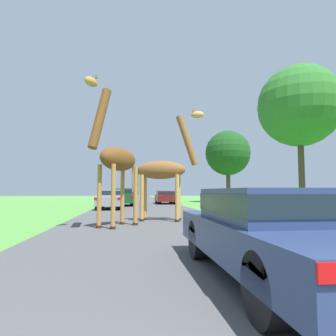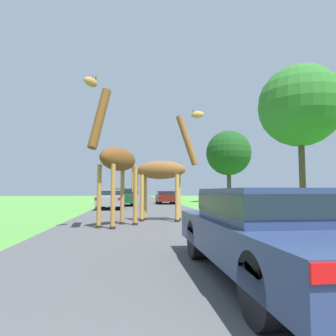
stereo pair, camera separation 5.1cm
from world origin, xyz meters
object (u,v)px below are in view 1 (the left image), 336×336
car_queue_right (165,197)px  giraffe_companion (116,158)px  tree_centre_back (228,153)px  car_queue_left (111,199)px  car_far_ahead (123,196)px  giraffe_near_road (164,169)px  car_lead_maroon (278,229)px  tree_left_edge (299,106)px

car_queue_right → giraffe_companion: bearing=-101.7°
giraffe_companion → tree_centre_back: size_ratio=0.63×
giraffe_companion → car_queue_right: size_ratio=1.20×
car_queue_left → car_far_ahead: car_far_ahead is taller
car_queue_left → car_far_ahead: (0.74, 4.69, 0.06)m
giraffe_companion → car_far_ahead: giraffe_companion is taller
car_far_ahead → tree_centre_back: (11.56, 6.40, 4.76)m
giraffe_near_road → car_lead_maroon: size_ratio=1.00×
car_queue_right → car_queue_left: car_queue_left is taller
giraffe_companion → tree_centre_back: 24.95m
car_queue_left → tree_centre_back: size_ratio=0.52×
tree_centre_back → giraffe_near_road: bearing=-115.3°
car_queue_left → car_far_ahead: bearing=81.0°
car_far_ahead → tree_left_edge: 15.43m
giraffe_companion → tree_left_edge: bearing=-113.1°
car_far_ahead → tree_centre_back: size_ratio=0.53×
car_queue_right → tree_centre_back: bearing=21.7°
car_lead_maroon → car_queue_right: (1.27, 25.54, -0.03)m
car_queue_right → car_far_ahead: size_ratio=0.98×
tree_left_edge → tree_centre_back: size_ratio=1.15×
giraffe_near_road → car_queue_right: bearing=-171.3°
giraffe_companion → car_queue_left: (-0.89, 10.88, -1.71)m
giraffe_near_road → car_lead_maroon: giraffe_near_road is taller
car_queue_right → car_queue_left: 9.44m
car_queue_right → tree_left_edge: (7.30, -12.00, 6.02)m
car_lead_maroon → car_far_ahead: (-2.81, 22.11, 0.07)m
tree_left_edge → giraffe_near_road: bearing=-151.4°
car_far_ahead → tree_centre_back: tree_centre_back is taller
giraffe_companion → car_queue_left: size_ratio=1.20×
car_lead_maroon → car_queue_left: bearing=101.5°
car_queue_left → giraffe_companion: bearing=-85.3°
giraffe_companion → tree_centre_back: tree_centre_back is taller
giraffe_companion → car_far_ahead: bearing=-54.5°
giraffe_near_road → car_queue_right: size_ratio=1.14×
car_queue_right → tree_centre_back: size_ratio=0.52×
car_queue_right → car_queue_left: bearing=-120.7°
giraffe_near_road → car_queue_left: size_ratio=1.14×
giraffe_near_road → car_queue_right: (1.99, 17.07, -1.49)m
car_lead_maroon → tree_left_edge: (8.58, 13.54, 5.98)m
car_queue_right → tree_left_edge: 15.28m
giraffe_near_road → tree_left_edge: bearing=134.0°
car_queue_left → car_far_ahead: size_ratio=0.98×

